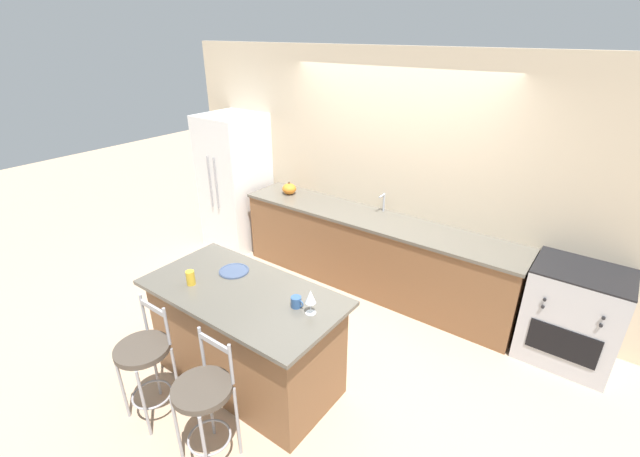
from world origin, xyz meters
TOP-DOWN VIEW (x-y plane):
  - ground_plane at (0.00, 0.00)m, footprint 18.00×18.00m
  - wall_back at (0.00, 0.68)m, footprint 6.00×0.07m
  - back_counter at (0.00, 0.37)m, footprint 3.38×0.66m
  - sink_faucet at (0.00, 0.57)m, footprint 0.02×0.13m
  - kitchen_island at (-0.10, -1.61)m, footprint 1.70×0.87m
  - refrigerator at (-2.16, 0.28)m, footprint 0.76×0.79m
  - oven_range at (2.10, 0.36)m, footprint 0.78×0.63m
  - bar_stool_near at (-0.44, -2.34)m, footprint 0.41×0.41m
  - bar_stool_far at (0.24, -2.33)m, footprint 0.41×0.41m
  - dinner_plate at (-0.37, -1.44)m, footprint 0.26×0.26m
  - wine_glass at (0.53, -1.52)m, footprint 0.08×0.08m
  - coffee_mug at (0.39, -1.52)m, footprint 0.11×0.08m
  - tumbler_cup at (-0.51, -1.79)m, footprint 0.07×0.07m
  - pumpkin_decoration at (-1.26, 0.37)m, footprint 0.18×0.18m

SIDE VIEW (x-z plane):
  - ground_plane at x=0.00m, z-range 0.00..0.00m
  - back_counter at x=0.00m, z-range 0.00..0.91m
  - kitchen_island at x=-0.10m, z-range 0.00..0.93m
  - oven_range at x=2.10m, z-range 0.00..0.95m
  - bar_stool_near at x=-0.44m, z-range 0.05..1.07m
  - bar_stool_far at x=0.24m, z-range 0.05..1.07m
  - refrigerator at x=-2.16m, z-range 0.00..1.84m
  - dinner_plate at x=-0.37m, z-range 0.93..0.95m
  - coffee_mug at x=0.39m, z-range 0.93..1.02m
  - pumpkin_decoration at x=-1.26m, z-range 0.90..1.06m
  - tumbler_cup at x=-0.51m, z-range 0.93..1.05m
  - sink_faucet at x=0.00m, z-range 0.94..1.16m
  - wine_glass at x=0.53m, z-range 0.97..1.17m
  - wall_back at x=0.00m, z-range 0.00..2.70m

